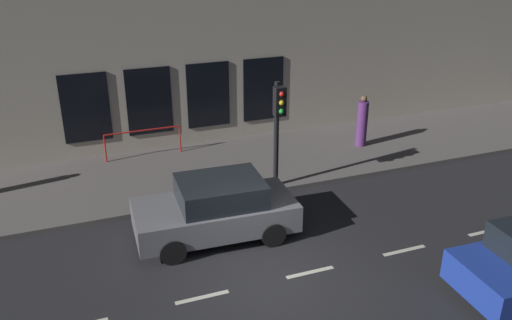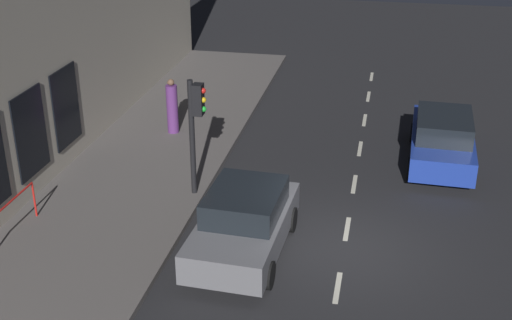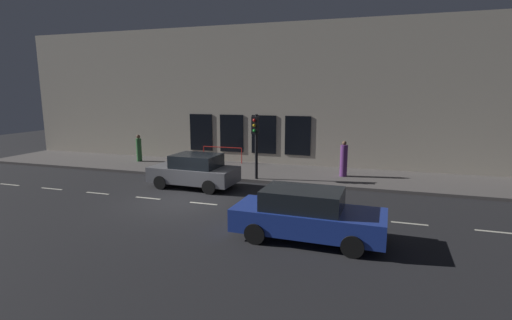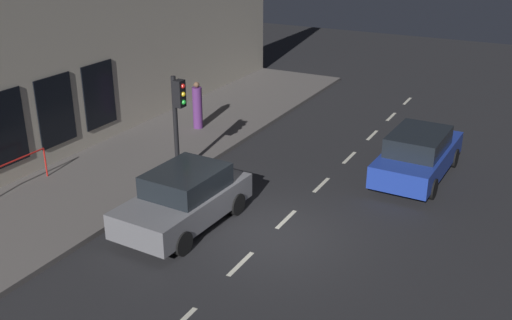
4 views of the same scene
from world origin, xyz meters
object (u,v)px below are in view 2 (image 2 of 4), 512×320
object	(u,v)px
parked_car_1	(244,222)
parked_car_0	(442,138)
traffic_light	(196,118)
pedestrian_0	(172,108)

from	to	relation	value
parked_car_1	parked_car_0	bearing A→B (deg)	-125.09
traffic_light	pedestrian_0	world-z (taller)	traffic_light
parked_car_1	pedestrian_0	xyz separation A→B (m)	(3.87, -6.58, 0.21)
parked_car_0	parked_car_1	world-z (taller)	same
parked_car_0	parked_car_1	xyz separation A→B (m)	(4.80, 6.20, -0.00)
parked_car_0	traffic_light	bearing A→B (deg)	-148.62
traffic_light	pedestrian_0	size ratio (longest dim) A/B	1.75
parked_car_1	pedestrian_0	distance (m)	7.64
parked_car_1	pedestrian_0	world-z (taller)	pedestrian_0
parked_car_0	pedestrian_0	world-z (taller)	pedestrian_0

